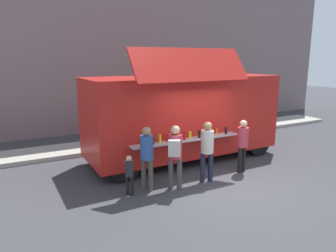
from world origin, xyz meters
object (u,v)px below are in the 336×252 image
Objects in this scene: trash_bin at (236,122)px; customer_front_ordering at (207,146)px; customer_mid_with_backpack at (175,151)px; food_truck_main at (184,114)px; customer_extra_browsing at (243,141)px; customer_rear_waiting at (147,153)px; child_near_queue at (129,172)px.

customer_front_ordering is at bearing -137.53° from trash_bin.
customer_mid_with_backpack reaches higher than trash_bin.
customer_extra_browsing is at bearing -65.71° from food_truck_main.
child_near_queue is at bearing 161.30° from customer_rear_waiting.
customer_front_ordering is 1.65× the size of child_near_queue.
customer_extra_browsing is at bearing -63.91° from customer_front_ordering.
customer_mid_with_backpack is 2.44m from customer_extra_browsing.
food_truck_main reaches higher than customer_mid_with_backpack.
customer_rear_waiting is (-2.17, -1.76, -0.54)m from food_truck_main.
food_truck_main is 3.43m from child_near_queue.
customer_extra_browsing is at bearing -128.67° from trash_bin.
child_near_queue is (-0.54, -0.12, -0.39)m from customer_rear_waiting.
customer_mid_with_backpack is (-5.84, -4.44, 0.61)m from trash_bin.
customer_rear_waiting is 0.68m from child_near_queue.
customer_mid_with_backpack reaches higher than customer_extra_browsing.
customer_extra_browsing is at bearing -34.89° from customer_rear_waiting.
child_near_queue is at bearing 105.51° from customer_front_ordering.
trash_bin is 0.52× the size of customer_rear_waiting.
trash_bin is 7.67m from customer_rear_waiting.
customer_rear_waiting is at bearing 68.88° from customer_extra_browsing.
customer_extra_browsing is 1.54× the size of child_near_queue.
customer_extra_browsing is (3.06, -0.18, -0.05)m from customer_rear_waiting.
food_truck_main is at bearing -151.63° from trash_bin.
child_near_queue is (-3.60, 0.06, -0.34)m from customer_extra_browsing.
food_truck_main is 2.84m from customer_rear_waiting.
food_truck_main is 7.41× the size of trash_bin.
customer_front_ordering is at bearing -40.08° from child_near_queue.
customer_front_ordering is 1.02× the size of customer_rear_waiting.
trash_bin is (4.30, 2.32, -1.11)m from food_truck_main.
child_near_queue is at bearing -149.06° from trash_bin.
customer_rear_waiting reaches higher than customer_extra_browsing.
food_truck_main is 4.04× the size of customer_extra_browsing.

